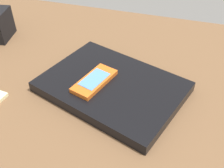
# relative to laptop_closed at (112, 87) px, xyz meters

# --- Properties ---
(desk_surface) EXTENTS (1.20, 0.80, 0.03)m
(desk_surface) POSITION_rel_laptop_closed_xyz_m (-0.00, 0.01, -0.03)
(desk_surface) COLOR brown
(desk_surface) RESTS_ON ground
(laptop_closed) EXTENTS (0.36, 0.31, 0.02)m
(laptop_closed) POSITION_rel_laptop_closed_xyz_m (0.00, 0.00, 0.00)
(laptop_closed) COLOR black
(laptop_closed) RESTS_ON desk_surface
(cell_phone_on_laptop) EXTENTS (0.08, 0.12, 0.01)m
(cell_phone_on_laptop) POSITION_rel_laptop_closed_xyz_m (-0.04, -0.01, 0.02)
(cell_phone_on_laptop) COLOR orange
(cell_phone_on_laptop) RESTS_ON laptop_closed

